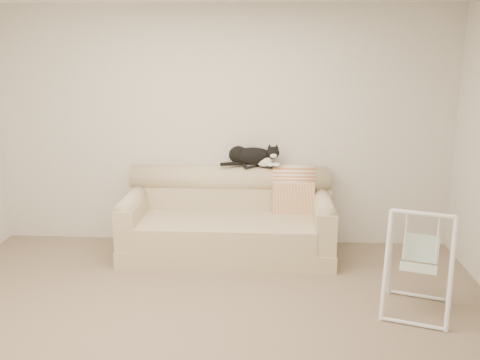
{
  "coord_description": "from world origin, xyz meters",
  "views": [
    {
      "loc": [
        0.54,
        -3.77,
        2.17
      ],
      "look_at": [
        0.24,
        1.27,
        0.9
      ],
      "focal_mm": 40.0,
      "sensor_mm": 36.0,
      "label": 1
    }
  ],
  "objects_px": {
    "sofa": "(228,222)",
    "tuxedo_cat": "(252,156)",
    "remote_b": "(269,167)",
    "remote_a": "(251,166)",
    "baby_swing": "(419,262)"
  },
  "relations": [
    {
      "from": "sofa",
      "to": "tuxedo_cat",
      "type": "distance_m",
      "value": 0.75
    },
    {
      "from": "remote_b",
      "to": "tuxedo_cat",
      "type": "relative_size",
      "value": 0.27
    },
    {
      "from": "remote_a",
      "to": "remote_b",
      "type": "bearing_deg",
      "value": -1.23
    },
    {
      "from": "sofa",
      "to": "tuxedo_cat",
      "type": "relative_size",
      "value": 3.41
    },
    {
      "from": "sofa",
      "to": "remote_a",
      "type": "height_order",
      "value": "remote_a"
    },
    {
      "from": "remote_b",
      "to": "tuxedo_cat",
      "type": "height_order",
      "value": "tuxedo_cat"
    },
    {
      "from": "remote_b",
      "to": "tuxedo_cat",
      "type": "bearing_deg",
      "value": 171.12
    },
    {
      "from": "remote_a",
      "to": "baby_swing",
      "type": "xyz_separation_m",
      "value": [
        1.44,
        -1.43,
        -0.47
      ]
    },
    {
      "from": "tuxedo_cat",
      "to": "sofa",
      "type": "bearing_deg",
      "value": -134.75
    },
    {
      "from": "sofa",
      "to": "remote_b",
      "type": "relative_size",
      "value": 12.62
    },
    {
      "from": "remote_b",
      "to": "remote_a",
      "type": "bearing_deg",
      "value": 178.77
    },
    {
      "from": "remote_a",
      "to": "tuxedo_cat",
      "type": "relative_size",
      "value": 0.27
    },
    {
      "from": "remote_b",
      "to": "baby_swing",
      "type": "distance_m",
      "value": 1.95
    },
    {
      "from": "remote_a",
      "to": "remote_b",
      "type": "height_order",
      "value": "remote_a"
    },
    {
      "from": "sofa",
      "to": "remote_a",
      "type": "bearing_deg",
      "value": 43.65
    }
  ]
}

